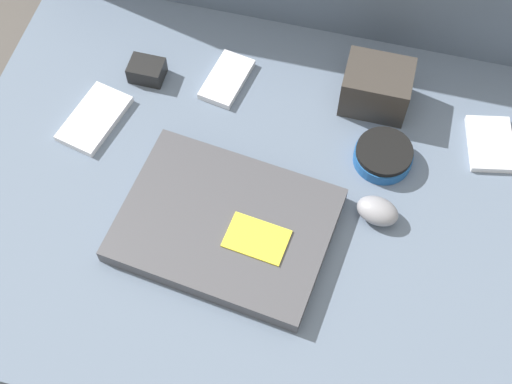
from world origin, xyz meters
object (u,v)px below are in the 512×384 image
object	(u,v)px
phone_small	(490,144)
speaker_puck	(383,155)
computer_mouse	(378,211)
camera_pouch	(376,87)
phone_silver	(227,79)
charger_brick	(147,70)
phone_black	(95,119)
laptop	(226,225)

from	to	relation	value
phone_small	speaker_puck	bearing A→B (deg)	-168.28
speaker_puck	phone_small	bearing A→B (deg)	23.25
computer_mouse	camera_pouch	xyz separation A→B (m)	(-0.04, 0.21, 0.02)
phone_silver	charger_brick	bearing A→B (deg)	-160.13
phone_silver	phone_black	world-z (taller)	same
phone_silver	camera_pouch	world-z (taller)	camera_pouch
phone_black	charger_brick	bearing A→B (deg)	75.92
phone_black	camera_pouch	bearing A→B (deg)	31.95
camera_pouch	laptop	bearing A→B (deg)	-121.14
camera_pouch	charger_brick	xyz separation A→B (m)	(-0.38, -0.04, -0.02)
phone_black	camera_pouch	size ratio (longest dim) A/B	1.29
computer_mouse	phone_silver	size ratio (longest dim) A/B	0.63
laptop	speaker_puck	xyz separation A→B (m)	(0.21, 0.18, 0.00)
computer_mouse	charger_brick	xyz separation A→B (m)	(-0.42, 0.17, -0.00)
phone_black	charger_brick	world-z (taller)	charger_brick
laptop	phone_small	world-z (taller)	laptop
speaker_puck	phone_black	distance (m)	0.47
laptop	phone_black	distance (m)	0.30
laptop	camera_pouch	world-z (taller)	camera_pouch
laptop	camera_pouch	bearing A→B (deg)	65.54
phone_small	charger_brick	world-z (taller)	charger_brick
phone_silver	laptop	bearing A→B (deg)	-64.68
speaker_puck	charger_brick	distance (m)	0.42
laptop	computer_mouse	world-z (taller)	computer_mouse
phone_silver	camera_pouch	distance (m)	0.25
laptop	computer_mouse	size ratio (longest dim) A/B	4.59
laptop	phone_small	xyz separation A→B (m)	(0.37, 0.25, -0.01)
laptop	phone_small	size ratio (longest dim) A/B	2.93
phone_silver	phone_small	xyz separation A→B (m)	(0.45, -0.02, -0.00)
phone_black	camera_pouch	xyz separation A→B (m)	(0.44, 0.15, 0.03)
computer_mouse	phone_silver	distance (m)	0.35
speaker_puck	phone_black	bearing A→B (deg)	-175.12
phone_small	camera_pouch	size ratio (longest dim) A/B	1.05
speaker_puck	charger_brick	xyz separation A→B (m)	(-0.42, 0.07, 0.00)
phone_small	camera_pouch	bearing A→B (deg)	156.77
speaker_puck	charger_brick	size ratio (longest dim) A/B	1.61
phone_small	charger_brick	xyz separation A→B (m)	(-0.58, -0.00, 0.01)
speaker_puck	phone_small	xyz separation A→B (m)	(0.16, 0.07, -0.01)
phone_black	charger_brick	size ratio (longest dim) A/B	2.40
speaker_puck	phone_black	xyz separation A→B (m)	(-0.47, -0.04, -0.01)
phone_silver	camera_pouch	size ratio (longest dim) A/B	1.07
speaker_puck	phone_silver	world-z (taller)	speaker_puck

